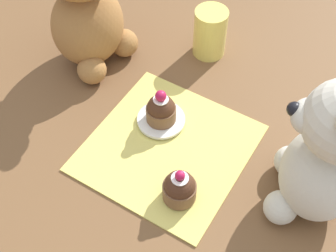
{
  "coord_description": "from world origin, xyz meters",
  "views": [
    {
      "loc": [
        0.35,
        0.22,
        0.59
      ],
      "look_at": [
        0.0,
        0.0,
        0.06
      ],
      "focal_mm": 50.0,
      "sensor_mm": 36.0,
      "label": 1
    }
  ],
  "objects_px": {
    "cupcake_near_tan_bear": "(161,110)",
    "teddy_bear_cream": "(327,155)",
    "juice_glass": "(210,32)",
    "saucer_plate": "(161,119)",
    "cupcake_near_cream_bear": "(180,188)"
  },
  "relations": [
    {
      "from": "cupcake_near_tan_bear",
      "to": "teddy_bear_cream",
      "type": "bearing_deg",
      "value": 87.83
    },
    {
      "from": "juice_glass",
      "to": "cupcake_near_cream_bear",
      "type": "bearing_deg",
      "value": 20.63
    },
    {
      "from": "cupcake_near_cream_bear",
      "to": "teddy_bear_cream",
      "type": "bearing_deg",
      "value": 120.92
    },
    {
      "from": "saucer_plate",
      "to": "teddy_bear_cream",
      "type": "bearing_deg",
      "value": 87.83
    },
    {
      "from": "saucer_plate",
      "to": "cupcake_near_tan_bear",
      "type": "bearing_deg",
      "value": -45.0
    },
    {
      "from": "juice_glass",
      "to": "teddy_bear_cream",
      "type": "bearing_deg",
      "value": 53.44
    },
    {
      "from": "saucer_plate",
      "to": "juice_glass",
      "type": "xyz_separation_m",
      "value": [
        -0.19,
        -0.01,
        0.04
      ]
    },
    {
      "from": "cupcake_near_cream_bear",
      "to": "juice_glass",
      "type": "relative_size",
      "value": 0.68
    },
    {
      "from": "teddy_bear_cream",
      "to": "cupcake_near_tan_bear",
      "type": "xyz_separation_m",
      "value": [
        -0.01,
        -0.25,
        -0.08
      ]
    },
    {
      "from": "cupcake_near_cream_bear",
      "to": "saucer_plate",
      "type": "distance_m",
      "value": 0.14
    },
    {
      "from": "cupcake_near_tan_bear",
      "to": "juice_glass",
      "type": "xyz_separation_m",
      "value": [
        -0.19,
        -0.01,
        0.01
      ]
    },
    {
      "from": "cupcake_near_cream_bear",
      "to": "cupcake_near_tan_bear",
      "type": "xyz_separation_m",
      "value": [
        -0.1,
        -0.09,
        0.01
      ]
    },
    {
      "from": "teddy_bear_cream",
      "to": "saucer_plate",
      "type": "xyz_separation_m",
      "value": [
        -0.01,
        -0.25,
        -0.1
      ]
    },
    {
      "from": "teddy_bear_cream",
      "to": "juice_glass",
      "type": "xyz_separation_m",
      "value": [
        -0.2,
        -0.26,
        -0.06
      ]
    },
    {
      "from": "saucer_plate",
      "to": "juice_glass",
      "type": "relative_size",
      "value": 0.86
    }
  ]
}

